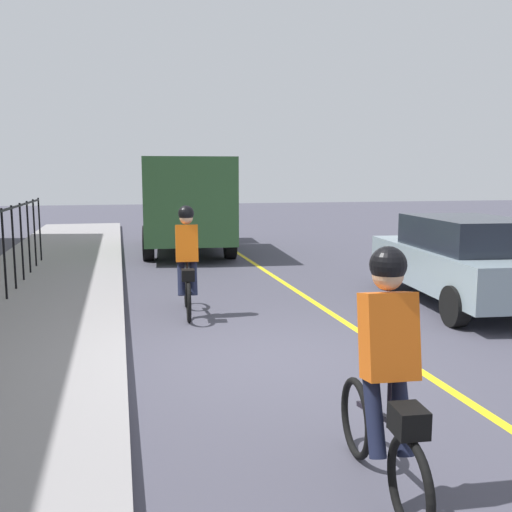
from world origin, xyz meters
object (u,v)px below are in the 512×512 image
(cyclist_follow, at_px, (386,375))
(patrol_sedan, at_px, (463,259))
(box_truck_background, at_px, (186,200))
(cyclist_lead, at_px, (187,261))

(cyclist_follow, distance_m, patrol_sedan, 6.81)
(patrol_sedan, height_order, box_truck_background, box_truck_background)
(box_truck_background, bearing_deg, cyclist_lead, 177.66)
(cyclist_lead, xyz_separation_m, patrol_sedan, (-0.32, -4.90, -0.09))
(patrol_sedan, xyz_separation_m, box_truck_background, (8.50, 3.95, 0.73))
(cyclist_lead, xyz_separation_m, box_truck_background, (8.19, -0.95, 0.64))
(cyclist_follow, height_order, patrol_sedan, cyclist_follow)
(cyclist_lead, height_order, patrol_sedan, cyclist_lead)
(cyclist_follow, height_order, box_truck_background, box_truck_background)
(cyclist_follow, bearing_deg, cyclist_lead, 11.85)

